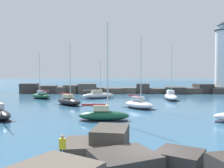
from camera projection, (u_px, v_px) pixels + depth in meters
The scene contains 12 objects.
ground_plane at pixel (146, 163), 14.40m from camera, with size 600.00×600.00×0.00m, color #336084.
open_sea_beyond at pixel (121, 84), 125.60m from camera, with size 400.00×116.00×0.01m.
breakwater_jetty at pixel (125, 90), 65.62m from camera, with size 55.07×6.94×2.55m.
lighthouse at pixel (222, 62), 64.76m from camera, with size 4.68×4.68×18.51m.
foreground_rocks at pixel (129, 159), 13.46m from camera, with size 13.46×10.66×1.47m.
sailboat_moored_1 at pixel (98, 95), 52.06m from camera, with size 7.12×4.91×7.76m.
sailboat_moored_3 at pixel (69, 101), 40.78m from camera, with size 5.64×5.77×10.18m.
sailboat_moored_4 at pixel (104, 114), 27.40m from camera, with size 5.59×1.76×10.80m.
sailboat_moored_5 at pixel (139, 104), 36.97m from camera, with size 5.25×5.73×10.82m.
sailboat_moored_6 at pixel (171, 96), 49.05m from camera, with size 2.32×7.42×10.78m.
sailboat_moored_7 at pixel (41, 95), 51.32m from camera, with size 5.62×5.05×9.34m.
person_on_rocks at pixel (62, 147), 14.45m from camera, with size 0.36×0.22×1.61m.
Camera 1 is at (-1.63, -14.24, 5.16)m, focal length 40.00 mm.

